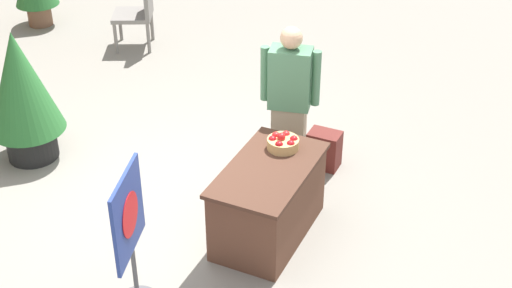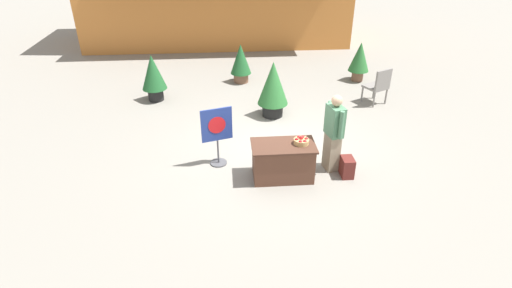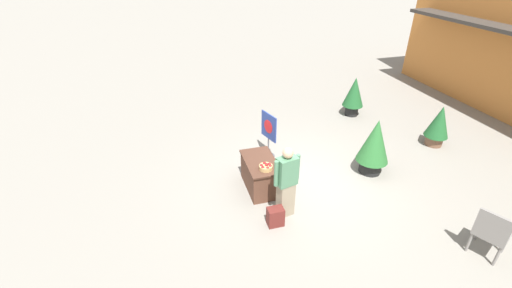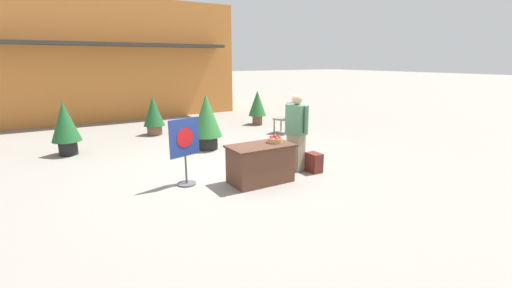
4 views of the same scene
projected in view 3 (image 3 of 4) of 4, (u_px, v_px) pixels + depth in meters
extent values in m
plane|color=gray|center=(302.00, 180.00, 8.62)|extent=(120.00, 120.00, 0.00)
cube|color=brown|center=(261.00, 175.00, 8.19)|extent=(1.20, 0.68, 0.72)
cube|color=#492C20|center=(261.00, 162.00, 8.00)|extent=(1.27, 0.72, 0.04)
cylinder|color=tan|center=(266.00, 167.00, 7.67)|extent=(0.30, 0.30, 0.10)
sphere|color=red|center=(268.00, 168.00, 7.57)|extent=(0.08, 0.08, 0.08)
sphere|color=red|center=(270.00, 166.00, 7.64)|extent=(0.08, 0.08, 0.08)
sphere|color=red|center=(269.00, 164.00, 7.71)|extent=(0.08, 0.08, 0.08)
sphere|color=#A30F14|center=(264.00, 164.00, 7.74)|extent=(0.08, 0.08, 0.08)
sphere|color=red|center=(261.00, 166.00, 7.66)|extent=(0.08, 0.08, 0.08)
sphere|color=red|center=(263.00, 168.00, 7.59)|extent=(0.08, 0.08, 0.08)
sphere|color=red|center=(267.00, 165.00, 7.64)|extent=(0.08, 0.08, 0.08)
cube|color=gray|center=(285.00, 199.00, 7.34)|extent=(0.31, 0.38, 0.81)
cube|color=#4C7F5B|center=(287.00, 171.00, 6.98)|extent=(0.35, 0.47, 0.64)
sphere|color=tan|center=(288.00, 153.00, 6.77)|extent=(0.22, 0.22, 0.22)
cylinder|color=#4C7F5B|center=(276.00, 174.00, 6.86)|extent=(0.09, 0.09, 0.59)
cylinder|color=#4C7F5B|center=(298.00, 167.00, 7.08)|extent=(0.09, 0.09, 0.59)
cube|color=maroon|center=(275.00, 217.00, 7.14)|extent=(0.24, 0.34, 0.42)
cylinder|color=#4C4C51|center=(268.00, 156.00, 9.60)|extent=(0.36, 0.36, 0.03)
cylinder|color=#4C4C51|center=(268.00, 147.00, 9.46)|extent=(0.04, 0.04, 0.55)
cube|color=navy|center=(269.00, 126.00, 9.14)|extent=(0.65, 0.22, 0.73)
cylinder|color=red|center=(268.00, 127.00, 9.13)|extent=(0.36, 0.11, 0.37)
cylinder|color=gray|center=(478.00, 230.00, 6.78)|extent=(0.05, 0.05, 0.45)
cylinder|color=gray|center=(505.00, 243.00, 6.47)|extent=(0.05, 0.05, 0.45)
cylinder|color=gray|center=(469.00, 242.00, 6.50)|extent=(0.05, 0.05, 0.45)
cylinder|color=gray|center=(497.00, 256.00, 6.20)|extent=(0.05, 0.05, 0.45)
cube|color=gray|center=(492.00, 233.00, 6.36)|extent=(0.74, 0.74, 0.06)
cube|color=gray|center=(493.00, 227.00, 6.07)|extent=(0.52, 0.30, 0.54)
cylinder|color=brown|center=(434.00, 140.00, 10.11)|extent=(0.47, 0.47, 0.30)
cone|color=#1E5628|center=(440.00, 121.00, 9.80)|extent=(0.66, 0.66, 0.94)
cylinder|color=black|center=(370.00, 166.00, 8.87)|extent=(0.55, 0.55, 0.36)
cone|color=#28662D|center=(375.00, 141.00, 8.50)|extent=(0.81, 0.81, 1.14)
cylinder|color=black|center=(352.00, 110.00, 11.91)|extent=(0.44, 0.44, 0.36)
cone|color=#1E5628|center=(354.00, 92.00, 11.57)|extent=(0.70, 0.70, 1.00)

